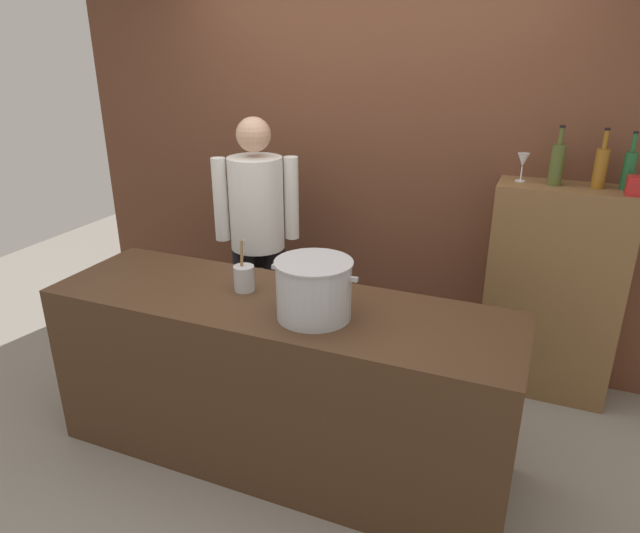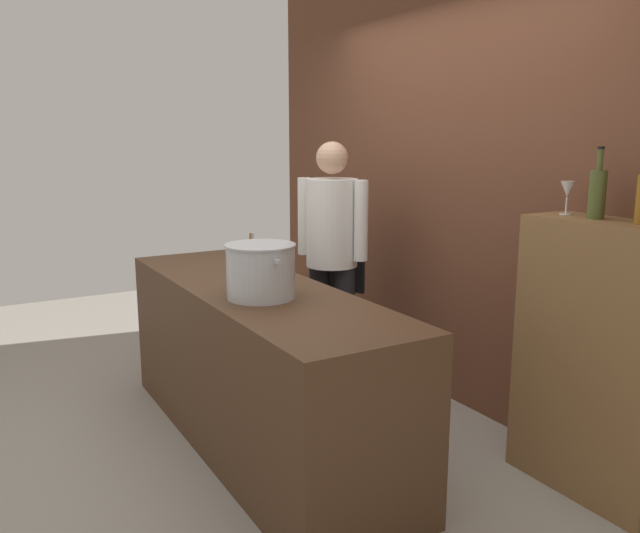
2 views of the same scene
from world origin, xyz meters
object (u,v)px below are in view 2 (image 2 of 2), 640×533
at_px(wine_glass_wide, 567,191).
at_px(utensil_crock, 250,266).
at_px(wine_bottle_olive, 597,193).
at_px(stockpot_large, 261,271).
at_px(chef, 332,247).

bearing_deg(wine_glass_wide, utensil_crock, -135.88).
xyz_separation_m(utensil_crock, wine_bottle_olive, (1.37, 1.14, 0.47)).
bearing_deg(stockpot_large, chef, 131.08).
relative_size(stockpot_large, wine_bottle_olive, 1.25).
bearing_deg(stockpot_large, wine_glass_wide, 59.87).
distance_m(stockpot_large, wine_glass_wide, 1.55).
bearing_deg(stockpot_large, wine_bottle_olive, 53.82).
height_order(utensil_crock, wine_bottle_olive, wine_bottle_olive).
relative_size(chef, stockpot_large, 4.02).
height_order(stockpot_large, wine_bottle_olive, wine_bottle_olive).
xyz_separation_m(chef, utensil_crock, (0.33, -0.74, 0.00)).
xyz_separation_m(wine_bottle_olive, wine_glass_wide, (-0.18, 0.02, -0.01)).
bearing_deg(wine_bottle_olive, utensil_crock, -140.38).
bearing_deg(wine_glass_wide, wine_bottle_olive, -6.07).
bearing_deg(utensil_crock, wine_glass_wide, 44.12).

